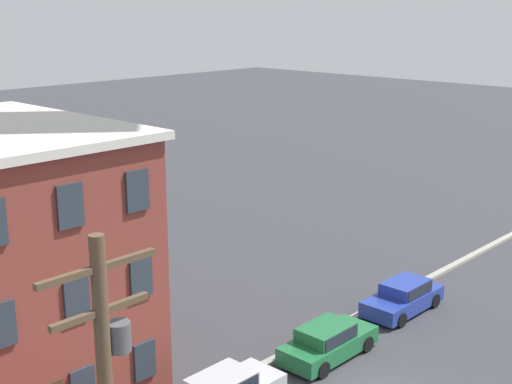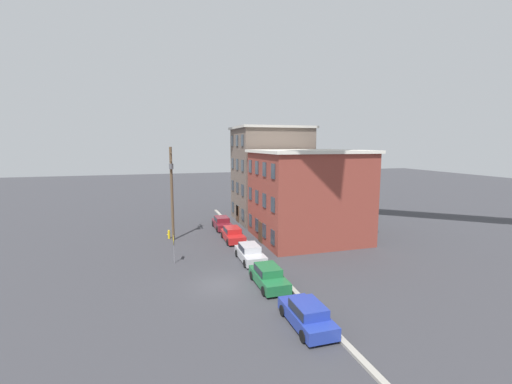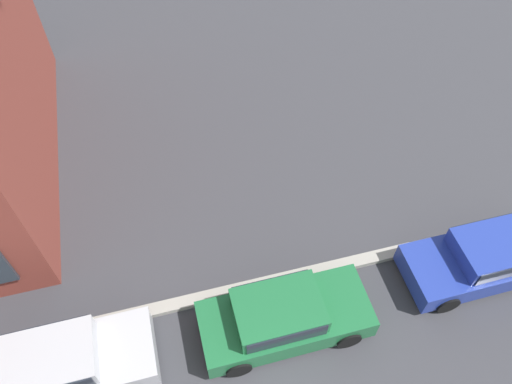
% 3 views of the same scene
% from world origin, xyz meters
% --- Properties ---
extents(kerb_strip, '(56.00, 0.36, 0.16)m').
position_xyz_m(kerb_strip, '(0.00, 4.50, 0.08)').
color(kerb_strip, '#9E998E').
rests_on(kerb_strip, ground_plane).
extents(car_green, '(4.40, 1.92, 1.43)m').
position_xyz_m(car_green, '(1.16, 3.16, 0.75)').
color(car_green, '#1E6638').
rests_on(car_green, ground_plane).
extents(car_blue, '(4.40, 1.92, 1.43)m').
position_xyz_m(car_blue, '(7.13, 3.40, 0.75)').
color(car_blue, '#233899').
rests_on(car_blue, ground_plane).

